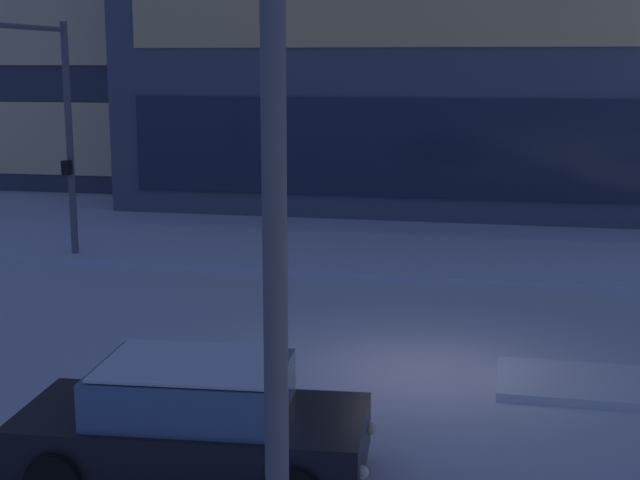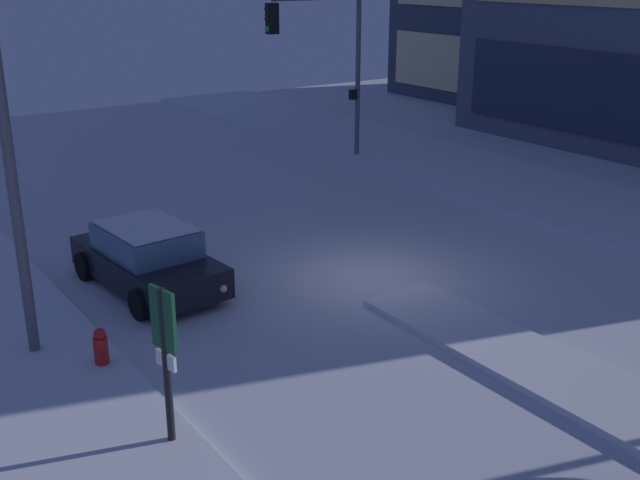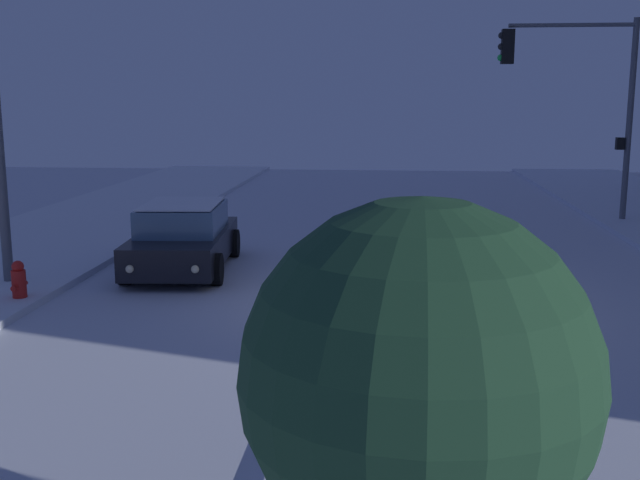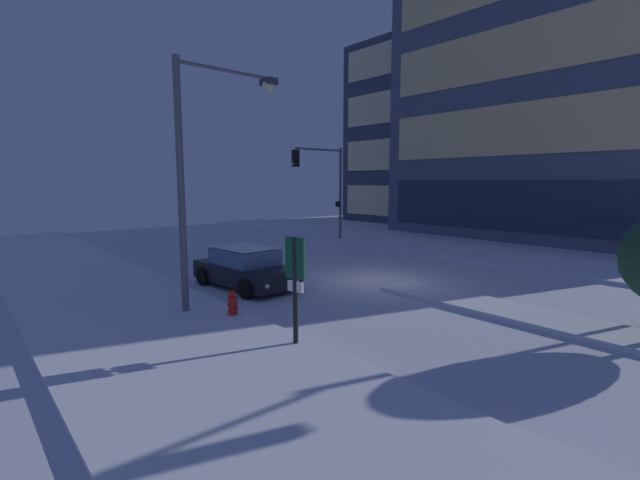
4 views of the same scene
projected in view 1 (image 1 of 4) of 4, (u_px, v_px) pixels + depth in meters
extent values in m
plane|color=silver|center=(427.00, 373.00, 15.07)|extent=(52.00, 52.00, 0.00)
cube|color=silver|center=(459.00, 258.00, 23.59)|extent=(52.00, 5.20, 0.14)
cube|color=#232D42|center=(411.00, 148.00, 28.86)|extent=(18.37, 0.10, 3.13)
cube|color=#F9E09E|center=(117.00, 140.00, 34.91)|extent=(14.36, 0.10, 2.81)
cube|color=#F9E09E|center=(112.00, 27.00, 34.10)|extent=(14.36, 0.10, 2.81)
cube|color=black|center=(193.00, 437.00, 11.17)|extent=(4.34, 2.18, 0.66)
cube|color=slate|center=(192.00, 390.00, 11.05)|extent=(2.39, 1.85, 0.60)
cube|color=white|center=(191.00, 363.00, 10.99)|extent=(2.22, 1.72, 0.04)
sphere|color=#F9E5B2|center=(371.00, 428.00, 11.52)|extent=(0.16, 0.16, 0.16)
sphere|color=#F9E5B2|center=(362.00, 472.00, 10.29)|extent=(0.16, 0.16, 0.16)
cylinder|color=black|center=(316.00, 428.00, 11.94)|extent=(0.67, 0.27, 0.66)
cylinder|color=black|center=(112.00, 418.00, 12.30)|extent=(0.67, 0.27, 0.66)
cylinder|color=black|center=(54.00, 480.00, 10.48)|extent=(0.67, 0.27, 0.66)
cylinder|color=#565960|center=(70.00, 143.00, 23.27)|extent=(0.18, 0.18, 6.02)
cylinder|color=#565960|center=(26.00, 27.00, 20.99)|extent=(0.12, 3.64, 0.12)
cube|color=black|center=(67.00, 168.00, 23.18)|extent=(0.20, 0.24, 0.36)
cylinder|color=#565960|center=(275.00, 244.00, 7.24)|extent=(0.20, 0.20, 7.24)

